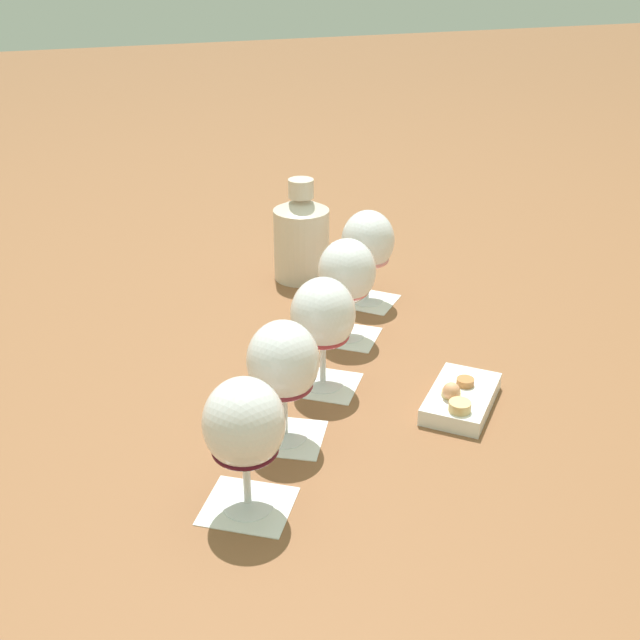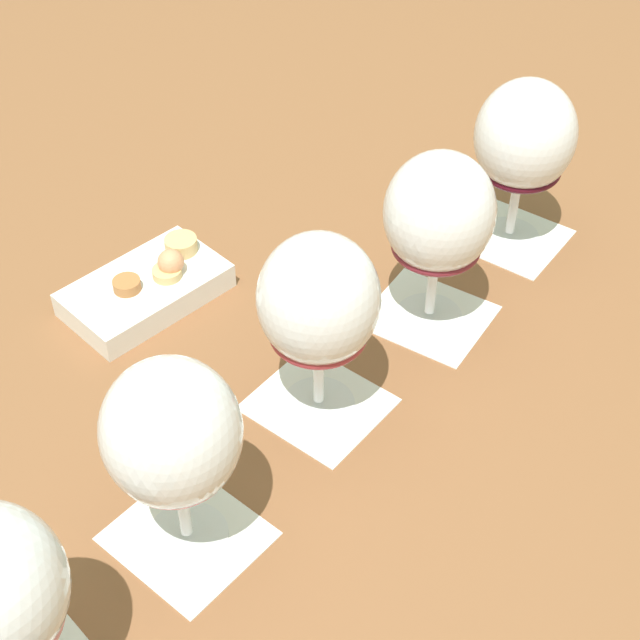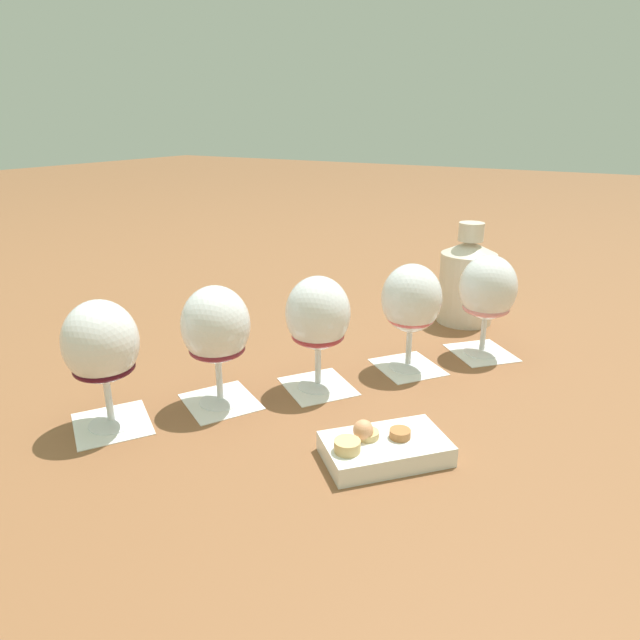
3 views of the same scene
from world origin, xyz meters
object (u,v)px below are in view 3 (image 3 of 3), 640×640
(wine_glass_2, at_px, (318,318))
(wine_glass_4, at_px, (101,347))
(wine_glass_0, at_px, (488,291))
(wine_glass_3, at_px, (216,329))
(wine_glass_1, at_px, (411,303))
(snack_dish, at_px, (383,447))
(ceramic_vase, at_px, (467,280))

(wine_glass_2, bearing_deg, wine_glass_4, 52.64)
(wine_glass_0, height_order, wine_glass_3, same)
(wine_glass_1, height_order, wine_glass_3, same)
(wine_glass_0, xyz_separation_m, wine_glass_1, (0.09, 0.12, -0.00))
(wine_glass_1, distance_m, wine_glass_3, 0.32)
(snack_dish, bearing_deg, wine_glass_2, -37.30)
(wine_glass_0, distance_m, snack_dish, 0.40)
(wine_glass_0, distance_m, wine_glass_1, 0.15)
(wine_glass_1, relative_size, wine_glass_4, 1.00)
(wine_glass_3, bearing_deg, snack_dish, 177.33)
(wine_glass_2, bearing_deg, wine_glass_3, 49.78)
(wine_glass_1, distance_m, ceramic_vase, 0.27)
(wine_glass_1, xyz_separation_m, ceramic_vase, (-0.01, -0.27, -0.03))
(wine_glass_0, xyz_separation_m, ceramic_vase, (0.08, -0.15, -0.03))
(ceramic_vase, bearing_deg, wine_glass_1, 87.69)
(wine_glass_0, distance_m, wine_glass_2, 0.32)
(wine_glass_0, height_order, wine_glass_2, same)
(wine_glass_3, height_order, snack_dish, wine_glass_3)
(wine_glass_2, xyz_separation_m, ceramic_vase, (-0.10, -0.41, -0.03))
(wine_glass_3, relative_size, wine_glass_4, 1.00)
(wine_glass_4, height_order, snack_dish, wine_glass_4)
(wine_glass_1, xyz_separation_m, wine_glass_2, (0.09, 0.14, 0.00))
(wine_glass_2, distance_m, ceramic_vase, 0.42)
(wine_glass_0, bearing_deg, ceramic_vase, -62.15)
(wine_glass_3, height_order, wine_glass_4, same)
(wine_glass_0, relative_size, wine_glass_2, 1.00)
(wine_glass_2, xyz_separation_m, snack_dish, (-0.17, 0.13, -0.10))
(wine_glass_3, xyz_separation_m, ceramic_vase, (-0.20, -0.52, -0.03))
(ceramic_vase, xyz_separation_m, snack_dish, (-0.06, 0.54, -0.07))
(wine_glass_1, distance_m, snack_dish, 0.29)
(ceramic_vase, bearing_deg, wine_glass_2, 75.87)
(wine_glass_1, bearing_deg, ceramic_vase, -92.31)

